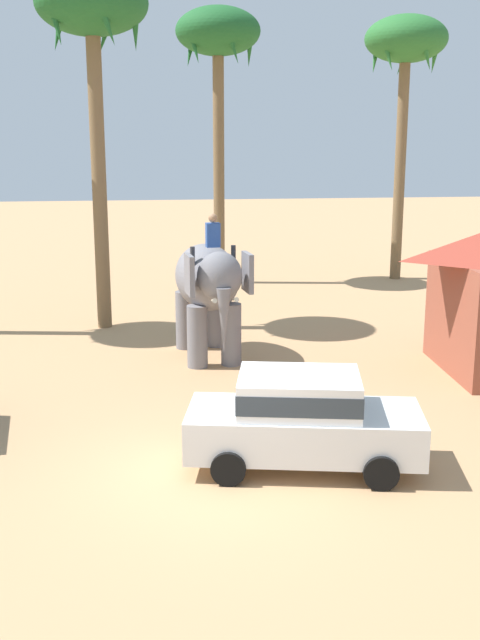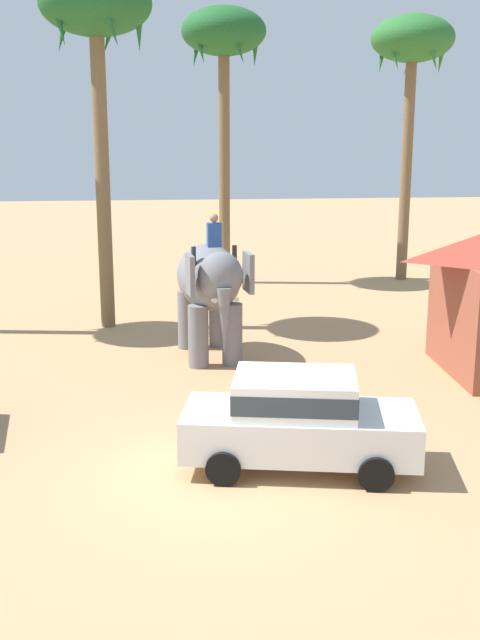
# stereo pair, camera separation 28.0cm
# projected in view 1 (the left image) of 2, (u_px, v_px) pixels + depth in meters

# --- Properties ---
(ground_plane) EXTENTS (120.00, 120.00, 0.00)m
(ground_plane) POSITION_uv_depth(u_px,v_px,m) (226.00, 480.00, 13.23)
(ground_plane) COLOR tan
(car_sedan_foreground) EXTENTS (4.36, 2.48, 1.70)m
(car_sedan_foreground) POSITION_uv_depth(u_px,v_px,m) (302.00, 417.00, 13.56)
(car_sedan_foreground) COLOR white
(car_sedan_foreground) RESTS_ON ground
(elephant_with_mahout) EXTENTS (1.93, 3.95, 3.88)m
(elephant_with_mahout) POSITION_uv_depth(u_px,v_px,m) (209.00, 285.00, 20.00)
(elephant_with_mahout) COLOR slate
(elephant_with_mahout) RESTS_ON ground
(palm_tree_near_hut) EXTENTS (3.20, 3.20, 10.47)m
(palm_tree_near_hut) POSITION_uv_depth(u_px,v_px,m) (218.00, 43.00, 28.98)
(palm_tree_near_hut) COLOR brown
(palm_tree_near_hut) RESTS_ON ground
(palm_tree_left_of_road) EXTENTS (3.20, 3.20, 10.28)m
(palm_tree_left_of_road) POSITION_uv_depth(u_px,v_px,m) (92.00, 18.00, 21.79)
(palm_tree_left_of_road) COLOR brown
(palm_tree_left_of_road) RESTS_ON ground
(palm_tree_far_back) EXTENTS (3.20, 3.20, 10.30)m
(palm_tree_far_back) POSITION_uv_depth(u_px,v_px,m) (406.00, 50.00, 29.86)
(palm_tree_far_back) COLOR brown
(palm_tree_far_back) RESTS_ON ground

